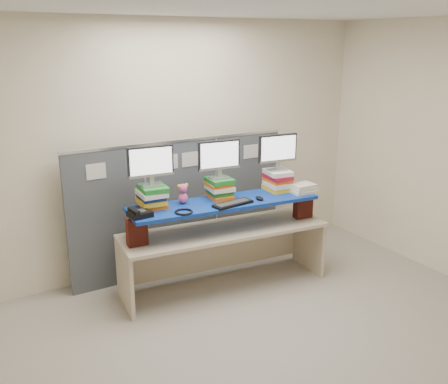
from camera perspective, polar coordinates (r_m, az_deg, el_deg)
room at (r=3.99m, az=6.09°, el=0.03°), size 5.00×4.00×2.80m
cubicle_partition at (r=5.64m, az=-4.84°, el=-1.57°), size 2.60×0.06×1.53m
desk at (r=5.29m, az=0.00°, el=-5.56°), size 2.24×0.85×0.66m
brick_pier_left at (r=4.85m, az=-9.92°, el=-4.54°), size 0.20×0.13×0.27m
brick_pier_right at (r=5.59m, az=9.02°, el=-1.61°), size 0.20×0.13×0.27m
blue_board at (r=5.14m, az=0.00°, el=-1.26°), size 2.02×0.69×0.04m
book_stack_left at (r=4.96m, az=-8.21°, el=-0.49°), size 0.29×0.32×0.22m
book_stack_center at (r=5.21m, az=-0.50°, el=0.47°), size 0.28×0.32×0.22m
book_stack_right at (r=5.51m, az=6.13°, el=1.36°), size 0.29×0.32×0.23m
monitor_left at (r=4.88m, az=-8.37°, el=3.24°), size 0.46×0.15×0.40m
monitor_center at (r=5.12m, az=-0.56°, el=4.03°), size 0.46×0.15×0.40m
monitor_right at (r=5.43m, az=6.16°, el=4.78°), size 0.46×0.15×0.40m
keyboard at (r=5.02m, az=1.02°, el=-1.34°), size 0.45×0.20×0.03m
mouse at (r=5.19m, az=4.08°, el=-0.71°), size 0.07×0.12×0.04m
desk_phone at (r=4.75m, az=-9.68°, el=-2.43°), size 0.22×0.20×0.09m
headset at (r=4.81m, az=-4.63°, el=-2.27°), size 0.23×0.23×0.02m
plush_toy at (r=5.05m, az=-4.71°, el=-0.16°), size 0.12×0.09×0.21m
binder_stack at (r=5.49m, az=9.01°, el=0.41°), size 0.27×0.22×0.10m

